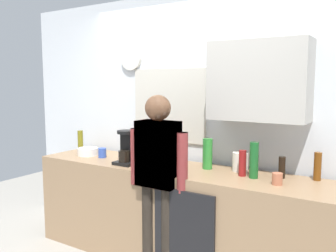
{
  "coord_description": "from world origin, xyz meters",
  "views": [
    {
      "loc": [
        1.67,
        -2.49,
        1.7
      ],
      "look_at": [
        -0.06,
        0.25,
        1.31
      ],
      "focal_mm": 38.3,
      "sensor_mm": 36.0,
      "label": 1
    }
  ],
  "objects_px": {
    "bottle_green_wine": "(254,160)",
    "person_guest": "(158,171)",
    "storage_canister": "(240,162)",
    "person_at_sink": "(158,171)",
    "coffee_maker": "(128,149)",
    "bottle_clear_soda": "(208,154)",
    "bottle_dark_sauce": "(282,167)",
    "bottle_amber_beer": "(318,166)",
    "cup_terracotta_mug": "(277,179)",
    "cup_blue_mug": "(102,153)",
    "mixing_bowl": "(88,152)",
    "bottle_red_vinegar": "(242,163)",
    "bottle_olive_oil": "(80,141)"
  },
  "relations": [
    {
      "from": "storage_canister",
      "to": "bottle_clear_soda",
      "type": "bearing_deg",
      "value": -165.96
    },
    {
      "from": "bottle_green_wine",
      "to": "person_at_sink",
      "type": "xyz_separation_m",
      "value": [
        -0.73,
        -0.33,
        -0.12
      ]
    },
    {
      "from": "bottle_green_wine",
      "to": "cup_terracotta_mug",
      "type": "distance_m",
      "value": 0.26
    },
    {
      "from": "coffee_maker",
      "to": "mixing_bowl",
      "type": "distance_m",
      "value": 0.64
    },
    {
      "from": "bottle_dark_sauce",
      "to": "cup_terracotta_mug",
      "type": "height_order",
      "value": "bottle_dark_sauce"
    },
    {
      "from": "bottle_green_wine",
      "to": "person_guest",
      "type": "relative_size",
      "value": 0.19
    },
    {
      "from": "bottle_olive_oil",
      "to": "storage_canister",
      "type": "height_order",
      "value": "bottle_olive_oil"
    },
    {
      "from": "bottle_amber_beer",
      "to": "cup_terracotta_mug",
      "type": "bearing_deg",
      "value": -128.74
    },
    {
      "from": "storage_canister",
      "to": "person_at_sink",
      "type": "distance_m",
      "value": 0.74
    },
    {
      "from": "bottle_dark_sauce",
      "to": "coffee_maker",
      "type": "bearing_deg",
      "value": -169.29
    },
    {
      "from": "person_guest",
      "to": "bottle_dark_sauce",
      "type": "bearing_deg",
      "value": -179.73
    },
    {
      "from": "bottle_dark_sauce",
      "to": "person_guest",
      "type": "distance_m",
      "value": 1.03
    },
    {
      "from": "bottle_red_vinegar",
      "to": "bottle_green_wine",
      "type": "bearing_deg",
      "value": -8.91
    },
    {
      "from": "bottle_dark_sauce",
      "to": "mixing_bowl",
      "type": "xyz_separation_m",
      "value": [
        -2.03,
        -0.18,
        -0.05
      ]
    },
    {
      "from": "bottle_clear_soda",
      "to": "storage_canister",
      "type": "xyz_separation_m",
      "value": [
        0.29,
        0.07,
        -0.05
      ]
    },
    {
      "from": "mixing_bowl",
      "to": "bottle_dark_sauce",
      "type": "bearing_deg",
      "value": 4.97
    },
    {
      "from": "bottle_dark_sauce",
      "to": "person_at_sink",
      "type": "distance_m",
      "value": 1.03
    },
    {
      "from": "cup_blue_mug",
      "to": "person_guest",
      "type": "height_order",
      "value": "person_guest"
    },
    {
      "from": "cup_blue_mug",
      "to": "person_at_sink",
      "type": "height_order",
      "value": "person_at_sink"
    },
    {
      "from": "bottle_olive_oil",
      "to": "cup_terracotta_mug",
      "type": "height_order",
      "value": "bottle_olive_oil"
    },
    {
      "from": "storage_canister",
      "to": "person_guest",
      "type": "distance_m",
      "value": 0.74
    },
    {
      "from": "bottle_amber_beer",
      "to": "person_at_sink",
      "type": "distance_m",
      "value": 1.3
    },
    {
      "from": "bottle_red_vinegar",
      "to": "person_guest",
      "type": "bearing_deg",
      "value": -150.89
    },
    {
      "from": "bottle_olive_oil",
      "to": "storage_canister",
      "type": "bearing_deg",
      "value": 4.19
    },
    {
      "from": "bottle_amber_beer",
      "to": "person_at_sink",
      "type": "height_order",
      "value": "person_at_sink"
    },
    {
      "from": "bottle_olive_oil",
      "to": "bottle_red_vinegar",
      "type": "height_order",
      "value": "bottle_olive_oil"
    },
    {
      "from": "bottle_red_vinegar",
      "to": "storage_canister",
      "type": "height_order",
      "value": "bottle_red_vinegar"
    },
    {
      "from": "coffee_maker",
      "to": "cup_terracotta_mug",
      "type": "height_order",
      "value": "coffee_maker"
    },
    {
      "from": "bottle_green_wine",
      "to": "person_guest",
      "type": "xyz_separation_m",
      "value": [
        -0.73,
        -0.33,
        -0.12
      ]
    },
    {
      "from": "bottle_red_vinegar",
      "to": "mixing_bowl",
      "type": "xyz_separation_m",
      "value": [
        -1.73,
        -0.07,
        -0.07
      ]
    },
    {
      "from": "cup_terracotta_mug",
      "to": "person_at_sink",
      "type": "relative_size",
      "value": 0.06
    },
    {
      "from": "storage_canister",
      "to": "bottle_amber_beer",
      "type": "bearing_deg",
      "value": 4.06
    },
    {
      "from": "bottle_dark_sauce",
      "to": "bottle_amber_beer",
      "type": "relative_size",
      "value": 0.78
    },
    {
      "from": "coffee_maker",
      "to": "bottle_olive_oil",
      "type": "height_order",
      "value": "coffee_maker"
    },
    {
      "from": "cup_blue_mug",
      "to": "mixing_bowl",
      "type": "distance_m",
      "value": 0.21
    },
    {
      "from": "cup_blue_mug",
      "to": "bottle_dark_sauce",
      "type": "bearing_deg",
      "value": 5.67
    },
    {
      "from": "mixing_bowl",
      "to": "bottle_amber_beer",
      "type": "bearing_deg",
      "value": 6.4
    },
    {
      "from": "cup_blue_mug",
      "to": "person_guest",
      "type": "xyz_separation_m",
      "value": [
        0.89,
        -0.28,
        -0.02
      ]
    },
    {
      "from": "storage_canister",
      "to": "person_at_sink",
      "type": "xyz_separation_m",
      "value": [
        -0.55,
        -0.49,
        -0.05
      ]
    },
    {
      "from": "coffee_maker",
      "to": "bottle_clear_soda",
      "type": "relative_size",
      "value": 1.18
    },
    {
      "from": "bottle_olive_oil",
      "to": "bottle_dark_sauce",
      "type": "bearing_deg",
      "value": 2.57
    },
    {
      "from": "coffee_maker",
      "to": "person_guest",
      "type": "relative_size",
      "value": 0.21
    },
    {
      "from": "mixing_bowl",
      "to": "coffee_maker",
      "type": "bearing_deg",
      "value": -8.09
    },
    {
      "from": "cup_blue_mug",
      "to": "mixing_bowl",
      "type": "relative_size",
      "value": 0.45
    },
    {
      "from": "bottle_red_vinegar",
      "to": "bottle_olive_oil",
      "type": "bearing_deg",
      "value": 179.72
    },
    {
      "from": "person_guest",
      "to": "coffee_maker",
      "type": "bearing_deg",
      "value": -47.7
    },
    {
      "from": "cup_terracotta_mug",
      "to": "person_at_sink",
      "type": "bearing_deg",
      "value": -165.74
    },
    {
      "from": "cup_blue_mug",
      "to": "storage_canister",
      "type": "relative_size",
      "value": 0.59
    },
    {
      "from": "coffee_maker",
      "to": "storage_canister",
      "type": "height_order",
      "value": "coffee_maker"
    },
    {
      "from": "storage_canister",
      "to": "person_guest",
      "type": "relative_size",
      "value": 0.11
    }
  ]
}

